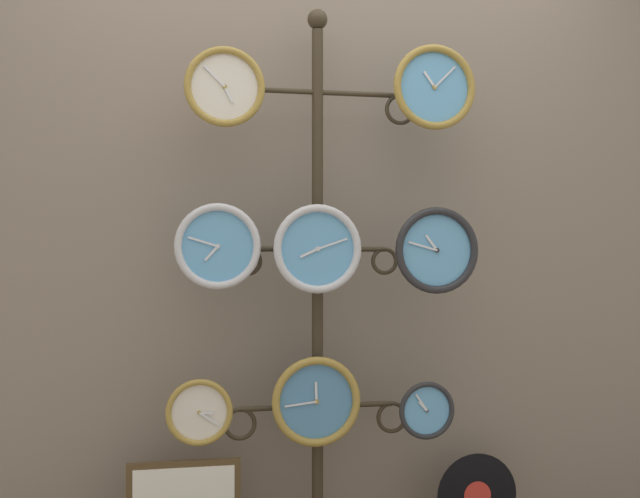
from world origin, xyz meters
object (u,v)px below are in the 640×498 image
(clock_top_left, at_px, (225,87))
(clock_bottom_right, at_px, (426,410))
(display_stand, at_px, (317,373))
(clock_top_right, at_px, (434,87))
(clock_middle_left, at_px, (218,246))
(clock_bottom_center, at_px, (316,401))
(clock_bottom_left, at_px, (199,412))
(vinyl_record, at_px, (477,495))
(clock_middle_center, at_px, (318,249))
(clock_middle_right, at_px, (436,250))

(clock_top_left, xyz_separation_m, clock_bottom_right, (0.75, -0.00, -1.17))
(display_stand, xyz_separation_m, clock_top_right, (0.42, -0.11, 1.07))
(clock_bottom_right, bearing_deg, clock_middle_left, 178.00)
(clock_top_right, relative_size, clock_bottom_center, 0.97)
(clock_middle_left, relative_size, clock_bottom_left, 1.30)
(clock_middle_left, xyz_separation_m, clock_bottom_left, (-0.06, -0.00, -0.59))
(vinyl_record, bearing_deg, clock_top_right, -165.82)
(clock_middle_center, bearing_deg, clock_bottom_center, 87.52)
(clock_bottom_right, height_order, vinyl_record, clock_bottom_right)
(display_stand, height_order, clock_top_left, display_stand)
(clock_bottom_center, xyz_separation_m, clock_bottom_right, (0.41, -0.02, -0.04))
(clock_middle_left, bearing_deg, clock_bottom_left, -178.40)
(clock_middle_right, bearing_deg, clock_bottom_right, 160.84)
(clock_bottom_left, bearing_deg, display_stand, 10.75)
(clock_top_left, xyz_separation_m, clock_middle_left, (-0.02, 0.02, -0.56))
(clock_top_left, relative_size, clock_top_right, 0.90)
(clock_top_left, height_order, clock_bottom_left, clock_top_left)
(clock_middle_right, relative_size, clock_bottom_center, 0.98)
(clock_middle_right, distance_m, clock_bottom_center, 0.71)
(clock_middle_center, height_order, clock_middle_right, clock_middle_center)
(display_stand, relative_size, clock_bottom_center, 6.29)
(clock_middle_center, distance_m, clock_bottom_center, 0.56)
(clock_top_left, bearing_deg, clock_top_right, -0.55)
(clock_middle_center, distance_m, clock_middle_right, 0.45)
(display_stand, bearing_deg, clock_bottom_center, -103.86)
(clock_top_left, relative_size, clock_middle_center, 0.89)
(display_stand, relative_size, clock_bottom_left, 8.72)
(clock_middle_left, bearing_deg, clock_top_right, -2.15)
(clock_bottom_center, bearing_deg, clock_bottom_left, 179.58)
(clock_top_right, xyz_separation_m, clock_bottom_left, (-0.86, 0.03, -1.18))
(clock_middle_center, bearing_deg, clock_top_right, 1.05)
(clock_top_right, xyz_separation_m, clock_middle_left, (-0.80, 0.03, -0.59))
(clock_top_right, height_order, clock_bottom_center, clock_top_right)
(clock_top_right, distance_m, clock_bottom_left, 1.46)
(display_stand, distance_m, clock_top_left, 1.10)
(display_stand, distance_m, vinyl_record, 0.78)
(clock_middle_right, bearing_deg, display_stand, 164.13)
(clock_middle_left, distance_m, vinyl_record, 1.37)
(clock_middle_right, xyz_separation_m, clock_bottom_right, (-0.04, 0.01, -0.59))
(display_stand, distance_m, clock_middle_left, 0.61)
(clock_bottom_left, distance_m, vinyl_record, 1.11)
(clock_middle_left, bearing_deg, clock_bottom_right, -2.00)
(clock_bottom_right, bearing_deg, display_stand, 164.44)
(clock_top_right, relative_size, clock_middle_right, 0.99)
(clock_middle_center, height_order, clock_bottom_center, clock_middle_center)
(clock_top_left, xyz_separation_m, clock_top_right, (0.78, -0.01, 0.03))
(display_stand, relative_size, clock_top_left, 7.21)
(clock_bottom_left, height_order, clock_bottom_center, clock_bottom_center)
(display_stand, xyz_separation_m, clock_bottom_left, (-0.44, -0.08, -0.11))
(clock_top_right, xyz_separation_m, clock_bottom_center, (-0.44, 0.03, -1.16))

